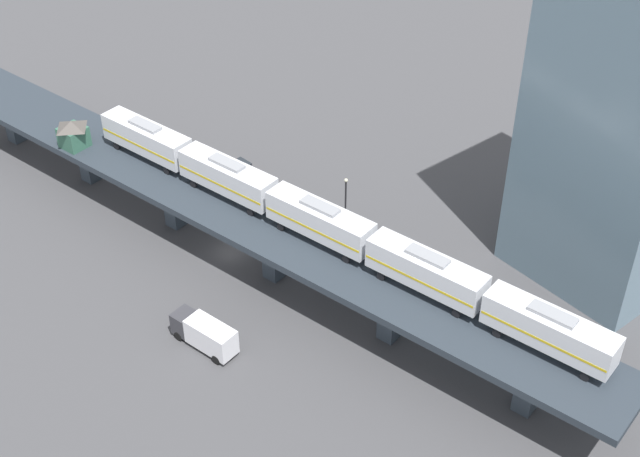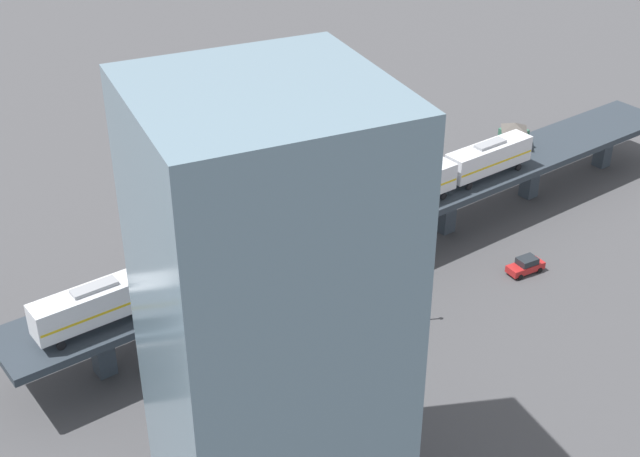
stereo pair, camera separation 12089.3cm
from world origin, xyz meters
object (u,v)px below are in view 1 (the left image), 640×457
object	(u,v)px
delivery_truck	(205,333)
subway_train	(320,220)
street_lamp	(346,200)
office_tower	(633,120)
street_car_red	(242,169)
signal_hut	(73,133)
street_car_black	(361,268)

from	to	relation	value
delivery_truck	subway_train	bearing A→B (deg)	178.21
street_lamp	office_tower	xyz separation A→B (m)	(-17.67, 22.21, 13.89)
subway_train	delivery_truck	world-z (taller)	subway_train
delivery_truck	street_car_red	bearing A→B (deg)	-131.99
signal_hut	street_car_red	world-z (taller)	signal_hut
subway_train	street_car_red	bearing A→B (deg)	-104.91
signal_hut	office_tower	bearing A→B (deg)	128.10
signal_hut	street_lamp	distance (m)	32.81
street_car_black	office_tower	xyz separation A→B (m)	(-21.73, 14.89, 17.06)
street_car_red	office_tower	bearing A→B (deg)	117.93
signal_hut	street_car_black	world-z (taller)	signal_hut
subway_train	signal_hut	bearing A→B (deg)	-71.10
street_car_black	delivery_truck	xyz separation A→B (m)	(18.96, -1.37, 0.82)
street_lamp	signal_hut	bearing A→B (deg)	-52.25
street_lamp	street_car_black	bearing A→B (deg)	60.98
street_car_black	signal_hut	bearing A→B (deg)	-64.36
signal_hut	street_car_black	xyz separation A→B (m)	(-15.86, 33.04, -7.42)
delivery_truck	street_lamp	distance (m)	23.89
subway_train	street_lamp	xyz separation A→B (m)	(-8.92, -6.39, -4.99)
street_car_black	delivery_truck	size ratio (longest dim) A/B	0.61
street_car_black	office_tower	size ratio (longest dim) A/B	0.13
subway_train	signal_hut	xyz separation A→B (m)	(11.00, -32.11, -0.74)
subway_train	street_car_red	distance (m)	25.03
subway_train	office_tower	distance (m)	32.20
street_car_red	delivery_truck	world-z (taller)	delivery_truck
street_lamp	office_tower	bearing A→B (deg)	128.50
subway_train	signal_hut	world-z (taller)	subway_train
street_car_red	office_tower	world-z (taller)	office_tower
office_tower	signal_hut	bearing A→B (deg)	-51.90
signal_hut	office_tower	world-z (taller)	office_tower
delivery_truck	street_lamp	size ratio (longest dim) A/B	1.08
delivery_truck	office_tower	bearing A→B (deg)	158.21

